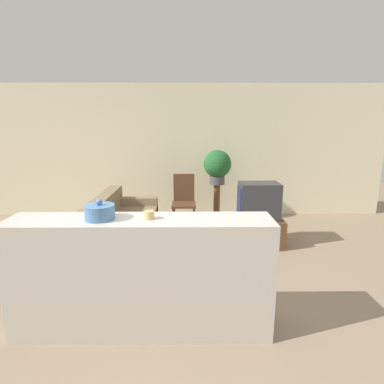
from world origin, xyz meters
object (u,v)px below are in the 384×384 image
Objects in this scene: wooden_chair at (184,199)px; potted_plant at (217,165)px; television at (258,201)px; couch at (120,232)px; decorative_bowl at (100,212)px.

potted_plant is at bearing 26.61° from wooden_chair.
potted_plant is at bearing 113.12° from television.
couch is 8.11× the size of decorative_bowl.
couch is at bearing -129.16° from wooden_chair.
couch is at bearing 98.56° from decorative_bowl.
potted_plant is at bearing 42.98° from couch.
wooden_chair reaches higher than couch.
potted_plant reaches higher than couch.
couch is 3.14× the size of potted_plant.
wooden_chair is at bearing 141.80° from television.
potted_plant is at bearing 68.12° from decorative_bowl.
decorative_bowl is at bearing -111.88° from potted_plant.
decorative_bowl reaches higher than couch.
wooden_chair is 3.82× the size of decorative_bowl.
couch is 2.12× the size of wooden_chair.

